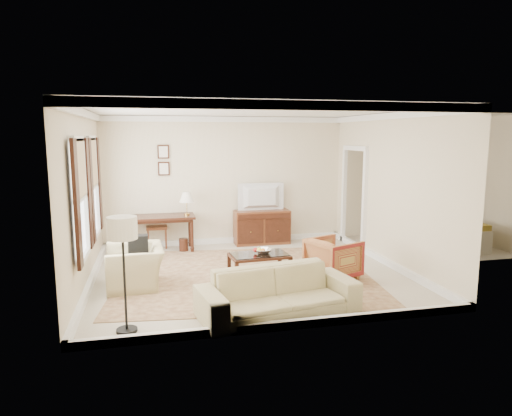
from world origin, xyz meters
name	(u,v)px	position (x,y,z in m)	size (l,w,h in m)	color
room_shell	(249,136)	(0.00, 0.00, 2.47)	(5.51, 5.01, 2.91)	beige
annex_bedroom	(432,231)	(4.49, 1.15, 0.34)	(3.00, 2.70, 2.90)	beige
window_front	(80,199)	(-2.70, -0.70, 1.55)	(0.12, 1.56, 1.80)	#CCB284
window_rear	(93,187)	(-2.70, 0.90, 1.55)	(0.12, 1.56, 1.80)	#CCB284
doorway	(354,199)	(2.71, 1.50, 1.08)	(0.10, 1.12, 2.25)	white
rug	(245,275)	(-0.10, -0.10, 0.01)	(4.38, 3.75, 0.01)	brown
writing_desk	(161,221)	(-1.49, 2.05, 0.66)	(1.41, 0.71, 0.77)	#3C1B11
desk_chair	(157,224)	(-1.59, 2.40, 0.53)	(0.45, 0.45, 1.05)	brown
desk_lamp	(187,203)	(-0.93, 2.05, 1.02)	(0.32, 0.32, 0.50)	silver
framed_prints	(164,160)	(-1.39, 2.47, 1.94)	(0.25, 0.04, 0.68)	#3C1B11
sideboard	(262,227)	(0.78, 2.23, 0.39)	(1.26, 0.49, 0.78)	brown
tv	(262,188)	(0.78, 2.21, 1.29)	(1.02, 0.59, 0.13)	black
coffee_table	(259,259)	(0.13, -0.26, 0.33)	(1.06, 0.67, 0.43)	#3C1B11
fruit_bowl	(263,250)	(0.21, -0.23, 0.48)	(0.42, 0.42, 0.10)	silver
book_a	(255,267)	(0.06, -0.21, 0.17)	(0.28, 0.04, 0.38)	brown
book_b	(269,267)	(0.31, -0.23, 0.17)	(0.28, 0.03, 0.38)	brown
striped_armchair	(333,257)	(1.37, -0.60, 0.39)	(0.76, 0.71, 0.79)	maroon
club_armchair	(135,260)	(-1.98, -0.26, 0.45)	(1.04, 0.67, 0.90)	#C2B583
backpack	(138,244)	(-1.91, -0.22, 0.70)	(0.32, 0.22, 0.40)	black
sofa	(278,285)	(-0.01, -1.96, 0.43)	(2.21, 0.65, 0.86)	#C2B583
floor_lamp	(123,237)	(-2.04, -2.07, 1.24)	(0.37, 0.37, 1.49)	black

